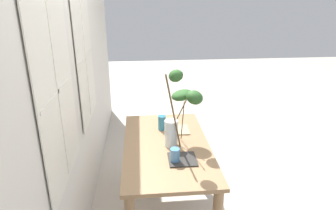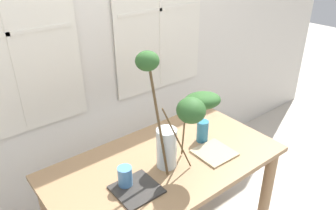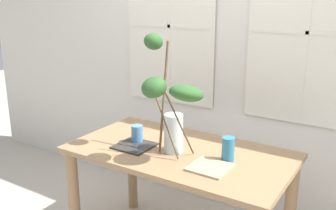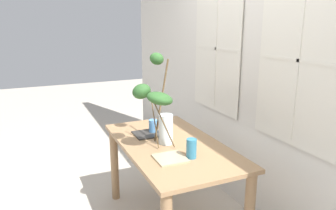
{
  "view_description": "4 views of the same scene",
  "coord_description": "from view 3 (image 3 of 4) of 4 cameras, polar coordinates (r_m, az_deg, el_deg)",
  "views": [
    {
      "loc": [
        -2.4,
        0.22,
        2.05
      ],
      "look_at": [
        0.02,
        -0.01,
        1.13
      ],
      "focal_mm": 32.25,
      "sensor_mm": 36.0,
      "label": 1
    },
    {
      "loc": [
        -0.97,
        -1.23,
        1.95
      ],
      "look_at": [
        0.01,
        -0.02,
        1.14
      ],
      "focal_mm": 34.81,
      "sensor_mm": 36.0,
      "label": 2
    },
    {
      "loc": [
        1.13,
        -1.93,
        1.69
      ],
      "look_at": [
        -0.07,
        -0.03,
        1.06
      ],
      "focal_mm": 40.87,
      "sensor_mm": 36.0,
      "label": 3
    },
    {
      "loc": [
        2.26,
        -1.03,
        1.74
      ],
      "look_at": [
        0.02,
        -0.04,
        1.09
      ],
      "focal_mm": 34.78,
      "sensor_mm": 36.0,
      "label": 4
    }
  ],
  "objects": [
    {
      "name": "dining_table",
      "position": [
        2.48,
        1.74,
        -9.77
      ],
      "size": [
        1.39,
        0.76,
        0.76
      ],
      "color": "#93704C",
      "rests_on": "ground"
    },
    {
      "name": "vase_with_branches",
      "position": [
        2.21,
        0.45,
        0.27
      ],
      "size": [
        0.49,
        0.35,
        0.74
      ],
      "color": "silver",
      "rests_on": "dining_table"
    },
    {
      "name": "drinking_glass_blue_right",
      "position": [
        2.27,
        8.96,
        -6.51
      ],
      "size": [
        0.08,
        0.08,
        0.14
      ],
      "primitive_type": "cylinder",
      "color": "teal",
      "rests_on": "dining_table"
    },
    {
      "name": "drinking_glass_blue_left",
      "position": [
        2.53,
        -4.62,
        -4.35
      ],
      "size": [
        0.08,
        0.08,
        0.12
      ],
      "primitive_type": "cylinder",
      "color": "#4C84BC",
      "rests_on": "dining_table"
    },
    {
      "name": "plate_square_right",
      "position": [
        2.19,
        6.28,
        -9.21
      ],
      "size": [
        0.22,
        0.22,
        0.01
      ],
      "primitive_type": "cube",
      "rotation": [
        0.0,
        0.0,
        -0.02
      ],
      "color": "tan",
      "rests_on": "dining_table"
    },
    {
      "name": "plate_square_left",
      "position": [
        2.48,
        -5.01,
        -6.07
      ],
      "size": [
        0.23,
        0.23,
        0.01
      ],
      "primitive_type": "cube",
      "rotation": [
        0.0,
        0.0,
        0.0
      ],
      "color": "#2D2B28",
      "rests_on": "dining_table"
    },
    {
      "name": "back_wall_with_windows",
      "position": [
        2.98,
        9.9,
        8.73
      ],
      "size": [
        5.64,
        0.14,
        2.66
      ],
      "color": "beige",
      "rests_on": "ground"
    }
  ]
}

